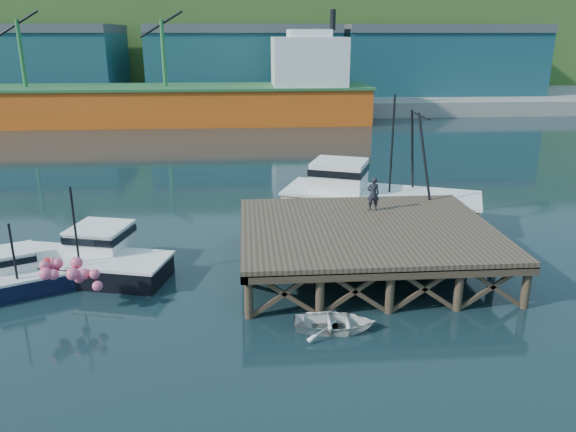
{
  "coord_description": "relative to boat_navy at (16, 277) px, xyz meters",
  "views": [
    {
      "loc": [
        -0.19,
        -24.91,
        10.84
      ],
      "look_at": [
        1.88,
        2.0,
        2.07
      ],
      "focal_mm": 35.0,
      "sensor_mm": 36.0,
      "label": 1
    }
  ],
  "objects": [
    {
      "name": "warehouse_right",
      "position": [
        40.36,
        66.47,
        5.82
      ],
      "size": [
        30.0,
        16.0,
        9.0
      ],
      "primitive_type": "cube",
      "color": "#194953",
      "rests_on": "far_quay"
    },
    {
      "name": "boat_navy",
      "position": [
        0.0,
        0.0,
        0.0
      ],
      "size": [
        5.74,
        4.14,
        3.4
      ],
      "rotation": [
        0.0,
        0.0,
        0.45
      ],
      "color": "black",
      "rests_on": "ground"
    },
    {
      "name": "cargo_ship",
      "position": [
        1.9,
        49.47,
        2.63
      ],
      "size": [
        55.5,
        10.0,
        13.75
      ],
      "color": "#DC5514",
      "rests_on": "ground"
    },
    {
      "name": "warehouse_left",
      "position": [
        -24.64,
        66.47,
        5.82
      ],
      "size": [
        32.0,
        16.0,
        9.0
      ],
      "primitive_type": "cube",
      "color": "#194953",
      "rests_on": "far_quay"
    },
    {
      "name": "boat_black",
      "position": [
        2.89,
        1.48,
        0.16
      ],
      "size": [
        7.89,
        6.54,
        4.6
      ],
      "rotation": [
        0.0,
        0.0,
        -0.25
      ],
      "color": "black",
      "rests_on": "ground"
    },
    {
      "name": "dockworker",
      "position": [
        16.69,
        3.97,
        2.32
      ],
      "size": [
        0.65,
        0.43,
        1.76
      ],
      "primitive_type": "imported",
      "rotation": [
        0.0,
        0.0,
        3.13
      ],
      "color": "black",
      "rests_on": "wharf"
    },
    {
      "name": "trawler",
      "position": [
        17.85,
        7.99,
        0.89
      ],
      "size": [
        12.09,
        8.01,
        7.63
      ],
      "rotation": [
        0.0,
        0.0,
        -0.38
      ],
      "color": "beige",
      "rests_on": "ground"
    },
    {
      "name": "wharf",
      "position": [
        15.86,
        1.28,
        1.26
      ],
      "size": [
        12.0,
        10.0,
        2.62
      ],
      "color": "brown",
      "rests_on": "ground"
    },
    {
      "name": "far_quay",
      "position": [
        10.36,
        71.47,
        0.32
      ],
      "size": [
        160.0,
        40.0,
        2.0
      ],
      "primitive_type": "cube",
      "color": "gray",
      "rests_on": "ground"
    },
    {
      "name": "hillside",
      "position": [
        10.36,
        101.47,
        10.32
      ],
      "size": [
        220.0,
        50.0,
        22.0
      ],
      "primitive_type": "cube",
      "color": "#2D511E",
      "rests_on": "ground"
    },
    {
      "name": "dinghy",
      "position": [
        13.43,
        -4.48,
        -0.36
      ],
      "size": [
        3.32,
        2.52,
        0.65
      ],
      "primitive_type": "imported",
      "rotation": [
        0.0,
        0.0,
        1.47
      ],
      "color": "silver",
      "rests_on": "ground"
    },
    {
      "name": "ground",
      "position": [
        10.36,
        1.47,
        -0.68
      ],
      "size": [
        300.0,
        300.0,
        0.0
      ],
      "primitive_type": "plane",
      "color": "black",
      "rests_on": "ground"
    },
    {
      "name": "warehouse_mid",
      "position": [
        10.36,
        66.47,
        5.82
      ],
      "size": [
        28.0,
        16.0,
        9.0
      ],
      "primitive_type": "cube",
      "color": "#194953",
      "rests_on": "far_quay"
    }
  ]
}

